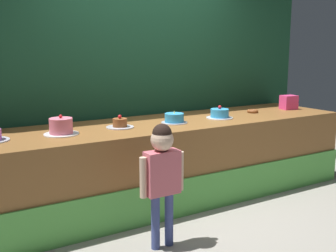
{
  "coord_description": "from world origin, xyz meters",
  "views": [
    {
      "loc": [
        -2.24,
        -3.16,
        1.61
      ],
      "look_at": [
        -0.14,
        0.31,
        0.84
      ],
      "focal_mm": 44.01,
      "sensor_mm": 36.0,
      "label": 1
    }
  ],
  "objects_px": {
    "donut": "(253,111)",
    "cake_right": "(174,118)",
    "cake_left": "(61,127)",
    "child_figure": "(162,169)",
    "cake_far_right": "(220,114)",
    "cake_center": "(120,124)",
    "pink_box": "(289,102)"
  },
  "relations": [
    {
      "from": "pink_box",
      "to": "cake_far_right",
      "type": "bearing_deg",
      "value": -175.75
    },
    {
      "from": "pink_box",
      "to": "cake_left",
      "type": "relative_size",
      "value": 0.6
    },
    {
      "from": "child_figure",
      "to": "cake_center",
      "type": "xyz_separation_m",
      "value": [
        0.06,
        0.92,
        0.21
      ]
    },
    {
      "from": "donut",
      "to": "cake_center",
      "type": "distance_m",
      "value": 1.77
    },
    {
      "from": "cake_center",
      "to": "donut",
      "type": "bearing_deg",
      "value": 1.28
    },
    {
      "from": "donut",
      "to": "cake_left",
      "type": "distance_m",
      "value": 2.37
    },
    {
      "from": "child_figure",
      "to": "cake_left",
      "type": "distance_m",
      "value": 1.07
    },
    {
      "from": "pink_box",
      "to": "cake_right",
      "type": "relative_size",
      "value": 0.69
    },
    {
      "from": "child_figure",
      "to": "cake_right",
      "type": "distance_m",
      "value": 1.1
    },
    {
      "from": "donut",
      "to": "cake_right",
      "type": "xyz_separation_m",
      "value": [
        -1.18,
        -0.1,
        0.03
      ]
    },
    {
      "from": "cake_far_right",
      "to": "donut",
      "type": "bearing_deg",
      "value": 10.37
    },
    {
      "from": "pink_box",
      "to": "cake_center",
      "type": "relative_size",
      "value": 0.69
    },
    {
      "from": "pink_box",
      "to": "donut",
      "type": "xyz_separation_m",
      "value": [
        -0.59,
        0.02,
        -0.07
      ]
    },
    {
      "from": "cake_center",
      "to": "cake_right",
      "type": "xyz_separation_m",
      "value": [
        0.59,
        -0.06,
        0.01
      ]
    },
    {
      "from": "child_figure",
      "to": "cake_far_right",
      "type": "relative_size",
      "value": 3.49
    },
    {
      "from": "donut",
      "to": "cake_far_right",
      "type": "bearing_deg",
      "value": -169.63
    },
    {
      "from": "child_figure",
      "to": "pink_box",
      "type": "height_order",
      "value": "child_figure"
    },
    {
      "from": "cake_far_right",
      "to": "child_figure",
      "type": "bearing_deg",
      "value": -145.64
    },
    {
      "from": "cake_left",
      "to": "cake_center",
      "type": "relative_size",
      "value": 1.16
    },
    {
      "from": "cake_center",
      "to": "cake_far_right",
      "type": "bearing_deg",
      "value": -3.32
    },
    {
      "from": "child_figure",
      "to": "cake_left",
      "type": "bearing_deg",
      "value": 120.92
    },
    {
      "from": "cake_far_right",
      "to": "cake_right",
      "type": "bearing_deg",
      "value": 179.25
    },
    {
      "from": "cake_right",
      "to": "child_figure",
      "type": "bearing_deg",
      "value": -127.17
    },
    {
      "from": "donut",
      "to": "cake_right",
      "type": "bearing_deg",
      "value": -175.14
    },
    {
      "from": "cake_left",
      "to": "cake_center",
      "type": "bearing_deg",
      "value": 2.41
    },
    {
      "from": "cake_left",
      "to": "cake_center",
      "type": "height_order",
      "value": "cake_left"
    },
    {
      "from": "cake_right",
      "to": "cake_left",
      "type": "bearing_deg",
      "value": 178.26
    },
    {
      "from": "cake_left",
      "to": "child_figure",
      "type": "bearing_deg",
      "value": -59.08
    },
    {
      "from": "child_figure",
      "to": "cake_center",
      "type": "distance_m",
      "value": 0.94
    },
    {
      "from": "cake_far_right",
      "to": "cake_left",
      "type": "bearing_deg",
      "value": 178.59
    },
    {
      "from": "donut",
      "to": "cake_right",
      "type": "relative_size",
      "value": 0.49
    },
    {
      "from": "child_figure",
      "to": "cake_center",
      "type": "bearing_deg",
      "value": 86.41
    }
  ]
}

